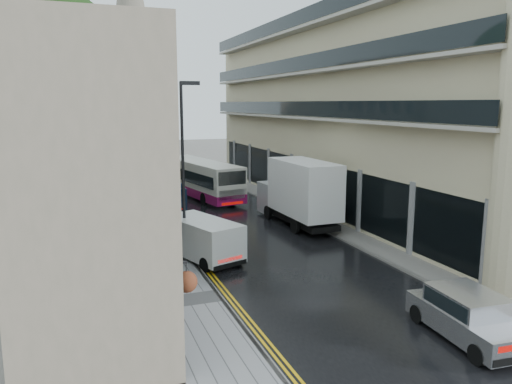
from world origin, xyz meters
TOP-DOWN VIEW (x-y plane):
  - road at (0.00, 27.50)m, footprint 9.00×85.00m
  - left_sidewalk at (-5.85, 27.50)m, footprint 2.70×85.00m
  - right_sidewalk at (5.40, 27.50)m, footprint 1.80×85.00m
  - old_shop_row at (-9.45, 30.00)m, footprint 4.50×56.00m
  - modern_block at (10.30, 26.00)m, footprint 8.00×40.00m
  - church_spire at (0.50, 82.00)m, footprint 6.40×6.40m
  - tree_near at (-12.50, 20.00)m, footprint 10.56×10.56m
  - tree_far at (-12.20, 33.00)m, footprint 9.24×9.24m
  - cream_bus at (-0.51, 29.44)m, footprint 4.66×11.55m
  - white_lorry at (2.58, 19.13)m, footprint 2.67×8.22m
  - silver_hatchback at (1.35, 3.12)m, footprint 2.22×4.54m
  - white_van at (-4.30, 14.17)m, footprint 3.48×5.14m
  - navy_van at (-4.30, 26.86)m, footprint 2.31×4.70m
  - pedestrian at (-6.52, 24.96)m, footprint 0.69×0.53m
  - lamp_post_near at (-4.70, 16.81)m, footprint 1.00×0.30m
  - lamp_post_far at (-5.15, 34.06)m, footprint 0.89×0.36m

SIDE VIEW (x-z plane):
  - road at x=0.00m, z-range 0.00..0.02m
  - left_sidewalk at x=-5.85m, z-range 0.00..0.12m
  - right_sidewalk at x=5.40m, z-range 0.00..0.12m
  - silver_hatchback at x=1.35m, z-range 0.02..1.68m
  - pedestrian at x=-6.52m, z-range 0.12..1.82m
  - white_van at x=-4.30m, z-range 0.02..2.16m
  - navy_van at x=-4.30m, z-range 0.02..2.33m
  - cream_bus at x=-0.51m, z-range 0.02..3.09m
  - white_lorry at x=2.58m, z-range 0.02..4.30m
  - lamp_post_far at x=-5.15m, z-range 0.12..7.82m
  - lamp_post_near at x=-4.70m, z-range 0.12..8.86m
  - old_shop_row at x=-9.45m, z-range 0.00..12.00m
  - tree_far at x=-12.20m, z-range 0.00..12.46m
  - tree_near at x=-12.50m, z-range 0.00..13.89m
  - modern_block at x=10.30m, z-range 0.00..14.00m
  - church_spire at x=0.50m, z-range 0.00..40.00m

